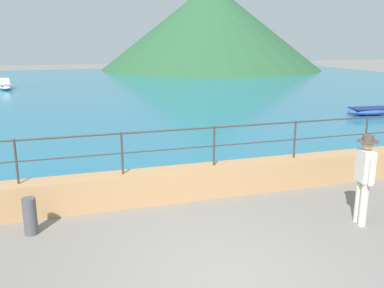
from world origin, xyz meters
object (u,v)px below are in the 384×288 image
Objects in this scene: boat_1 at (5,85)px; person_walking at (364,175)px; boat_2 at (370,111)px; bollard at (30,216)px.

person_walking is at bearing -70.60° from boat_1.
boat_1 is at bearing 136.44° from boat_2.
bollard is at bearing 166.60° from person_walking.
bollard reaches higher than boat_2.
bollard is 0.29× the size of boat_2.
boat_1 is at bearing 109.40° from person_walking.
person_walking is 27.82m from boat_1.
person_walking reaches higher than boat_2.
boat_2 is (8.32, 9.53, -0.72)m from person_walking.
person_walking reaches higher than bollard.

